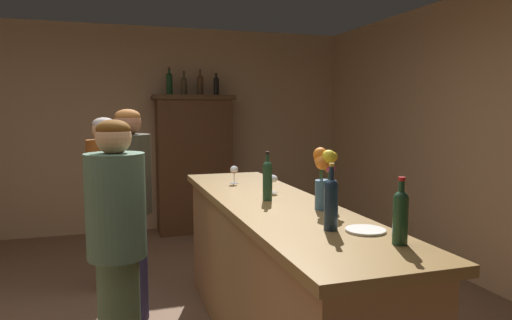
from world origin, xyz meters
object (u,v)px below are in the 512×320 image
at_px(wine_bottle_riesling, 331,202).
at_px(display_bottle_midleft, 184,85).
at_px(display_cabinet, 194,161).
at_px(display_bottle_midright, 216,85).
at_px(display_bottle_left, 169,83).
at_px(wine_bottle_syrah, 267,179).
at_px(patron_in_navy, 130,205).
at_px(wine_glass_mid, 272,179).
at_px(patron_redhead, 106,195).
at_px(display_bottle_center, 200,84).
at_px(bar_counter, 273,278).
at_px(patron_in_grey, 117,241).
at_px(cheese_plate, 365,230).
at_px(wine_bottle_pinot, 401,214).
at_px(flower_arrangement, 325,176).
at_px(wine_glass_front, 234,171).

xyz_separation_m(wine_bottle_riesling, display_bottle_midleft, (-0.09, 3.98, 0.76)).
distance_m(display_cabinet, display_bottle_midleft, 1.00).
bearing_deg(display_bottle_midright, display_bottle_left, -180.00).
relative_size(wine_bottle_syrah, display_bottle_left, 0.90).
relative_size(wine_bottle_syrah, patron_in_navy, 0.20).
xyz_separation_m(wine_glass_mid, patron_redhead, (-1.13, 1.14, -0.25)).
bearing_deg(display_bottle_center, patron_in_navy, -112.43).
bearing_deg(wine_bottle_riesling, display_bottle_center, 88.27).
height_order(bar_counter, patron_in_navy, patron_in_navy).
relative_size(wine_bottle_syrah, patron_redhead, 0.21).
distance_m(wine_bottle_syrah, patron_in_grey, 0.99).
distance_m(bar_counter, cheese_plate, 0.98).
xyz_separation_m(display_cabinet, display_bottle_midleft, (-0.11, -0.00, 0.99)).
distance_m(display_cabinet, wine_bottle_pinot, 4.29).
bearing_deg(display_bottle_midleft, patron_in_navy, -108.11).
bearing_deg(wine_bottle_syrah, wine_bottle_riesling, -85.97).
bearing_deg(patron_in_grey, display_bottle_left, 83.34).
height_order(flower_arrangement, display_bottle_left, display_bottle_left).
bearing_deg(wine_bottle_pinot, display_bottle_midright, 87.94).
height_order(patron_in_navy, patron_redhead, patron_in_navy).
relative_size(wine_bottle_pinot, display_bottle_center, 0.90).
distance_m(wine_glass_mid, display_bottle_left, 3.06).
height_order(display_bottle_midleft, display_bottle_midright, display_bottle_midright).
bearing_deg(display_bottle_midright, wine_glass_mid, -95.14).
height_order(wine_bottle_riesling, wine_glass_front, wine_bottle_riesling).
bearing_deg(patron_in_navy, display_cabinet, 124.77).
bearing_deg(flower_arrangement, patron_in_navy, 133.98).
xyz_separation_m(flower_arrangement, cheese_plate, (-0.03, -0.51, -0.19)).
relative_size(display_bottle_left, patron_redhead, 0.23).
height_order(wine_bottle_syrah, flower_arrangement, flower_arrangement).
relative_size(bar_counter, patron_redhead, 1.79).
distance_m(wine_bottle_pinot, wine_glass_mid, 1.36).
height_order(wine_bottle_syrah, display_bottle_midright, display_bottle_midright).
distance_m(flower_arrangement, patron_in_grey, 1.26).
distance_m(wine_bottle_pinot, display_bottle_center, 4.35).
height_order(display_bottle_left, patron_in_navy, display_bottle_left).
distance_m(display_cabinet, display_bottle_midright, 1.04).
distance_m(display_cabinet, wine_bottle_riesling, 3.98).
bearing_deg(display_cabinet, wine_glass_mid, -89.11).
relative_size(wine_bottle_riesling, patron_in_grey, 0.21).
bearing_deg(display_bottle_midright, cheese_plate, -92.61).
xyz_separation_m(wine_bottle_syrah, display_bottle_center, (0.18, 3.19, 0.77)).
bearing_deg(wine_bottle_pinot, patron_in_grey, 139.01).
xyz_separation_m(display_cabinet, display_bottle_midright, (0.31, 0.00, 1.00)).
bearing_deg(display_bottle_midleft, display_cabinet, 0.00).
xyz_separation_m(wine_glass_front, display_bottle_midright, (0.41, 2.46, 0.81)).
bearing_deg(patron_in_navy, display_bottle_midright, 118.67).
height_order(cheese_plate, patron_in_navy, patron_in_navy).
distance_m(wine_glass_mid, patron_in_navy, 1.10).
relative_size(wine_glass_front, display_bottle_left, 0.40).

